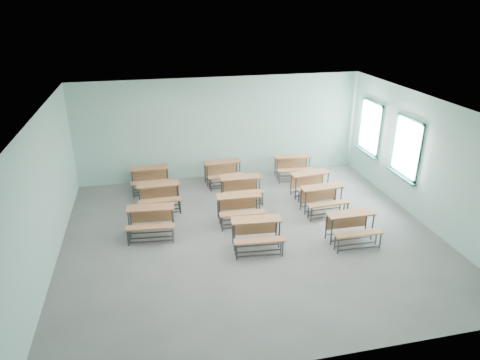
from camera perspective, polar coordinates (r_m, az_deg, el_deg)
The scene contains 12 objects.
room at distance 9.92m, azimuth 2.05°, elevation 0.63°, with size 9.04×8.04×3.24m.
desk_unit_r0c1 at distance 9.90m, azimuth 2.24°, elevation -6.66°, with size 1.20×0.86×0.71m.
desk_unit_r0c2 at distance 10.49m, azimuth 14.69°, elevation -5.65°, with size 1.15×0.77×0.71m.
desk_unit_r1c0 at distance 10.64m, azimuth -11.80°, elevation -4.91°, with size 1.21×0.87×0.71m.
desk_unit_r1c1 at distance 11.03m, azimuth -0.08°, elevation -3.31°, with size 1.16×0.80×0.71m.
desk_unit_r1c2 at distance 11.73m, azimuth 10.99°, elevation -2.08°, with size 1.18×0.82×0.71m.
desk_unit_r2c0 at distance 11.89m, azimuth -10.77°, elevation -1.70°, with size 1.15×0.78×0.71m.
desk_unit_r2c1 at distance 12.13m, azimuth 0.14°, elevation -0.73°, with size 1.15×0.78×0.71m.
desk_unit_r2c2 at distance 12.59m, azimuth 9.50°, elevation -0.15°, with size 1.23×0.90×0.71m.
desk_unit_r3c0 at distance 13.09m, azimuth -11.93°, elevation 0.59°, with size 1.17×0.80×0.71m.
desk_unit_r3c1 at distance 13.26m, azimuth -2.24°, elevation 1.41°, with size 1.21×0.87×0.71m.
desk_unit_r3c2 at distance 13.82m, azimuth 7.08°, elevation 2.16°, with size 1.20×0.86×0.71m.
Camera 1 is at (-2.25, -8.82, 5.42)m, focal length 32.00 mm.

